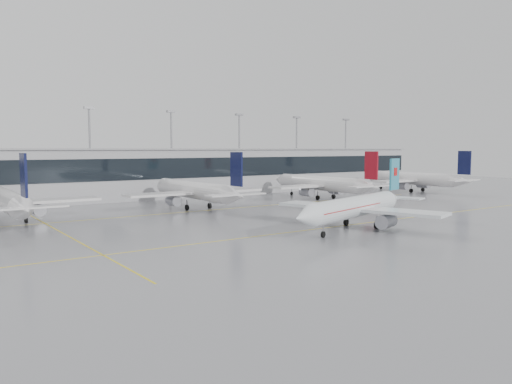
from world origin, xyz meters
TOP-DOWN VIEW (x-y plane):
  - ground at (0.00, 0.00)m, footprint 320.00×320.00m
  - taxi_line_main at (0.00, 0.00)m, footprint 120.00×0.25m
  - taxi_line_north at (0.00, 30.00)m, footprint 120.00×0.25m
  - taxi_line_cross at (-30.00, 15.00)m, footprint 0.25×60.00m
  - terminal at (0.00, 62.00)m, footprint 180.00×15.00m
  - terminal_glass at (0.00, 54.45)m, footprint 180.00×0.20m
  - terminal_roof at (0.00, 62.00)m, footprint 182.00×16.00m
  - light_masts at (0.00, 68.00)m, footprint 156.40×1.00m
  - air_canada_jet at (8.87, -2.93)m, footprint 33.67×27.01m
  - parked_jet_b at (-35.00, 33.69)m, footprint 29.64×36.96m
  - parked_jet_c at (-0.00, 33.69)m, footprint 29.64×36.96m
  - parked_jet_d at (35.00, 33.69)m, footprint 29.64×36.96m
  - parked_jet_e at (70.00, 33.69)m, footprint 29.64×36.96m

SIDE VIEW (x-z plane):
  - ground at x=0.00m, z-range 0.00..0.00m
  - taxi_line_main at x=0.00m, z-range 0.00..0.01m
  - taxi_line_north at x=0.00m, z-range 0.00..0.01m
  - taxi_line_cross at x=-30.00m, z-range 0.00..0.01m
  - air_canada_jet at x=8.87m, z-range -1.96..8.61m
  - parked_jet_b at x=-35.00m, z-range -2.15..9.57m
  - parked_jet_c at x=0.00m, z-range -2.15..9.57m
  - parked_jet_d at x=35.00m, z-range -2.15..9.57m
  - parked_jet_e at x=70.00m, z-range -2.15..9.57m
  - terminal at x=0.00m, z-range 0.00..12.00m
  - terminal_glass at x=0.00m, z-range 5.00..10.00m
  - terminal_roof at x=0.00m, z-range 12.00..12.40m
  - light_masts at x=0.00m, z-range 2.04..24.64m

